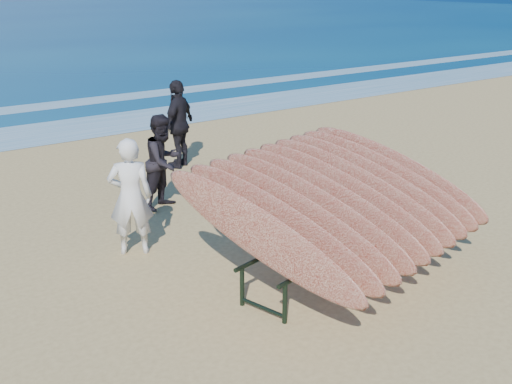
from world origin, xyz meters
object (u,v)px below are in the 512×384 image
(person_white, at_px, (130,197))
(person_dark_b, at_px, (179,124))
(person_dark_a, at_px, (164,162))
(surfboard_rack, at_px, (336,200))

(person_white, xyz_separation_m, person_dark_b, (2.74, 3.43, 0.06))
(person_white, relative_size, person_dark_a, 1.05)
(surfboard_rack, bearing_deg, person_white, 117.44)
(surfboard_rack, distance_m, person_white, 2.88)
(person_dark_a, relative_size, person_dark_b, 0.89)
(person_dark_a, bearing_deg, person_white, -156.05)
(person_white, height_order, person_dark_a, person_white)
(person_dark_b, bearing_deg, person_white, 18.71)
(surfboard_rack, height_order, person_dark_b, person_dark_b)
(person_white, relative_size, person_dark_b, 0.94)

